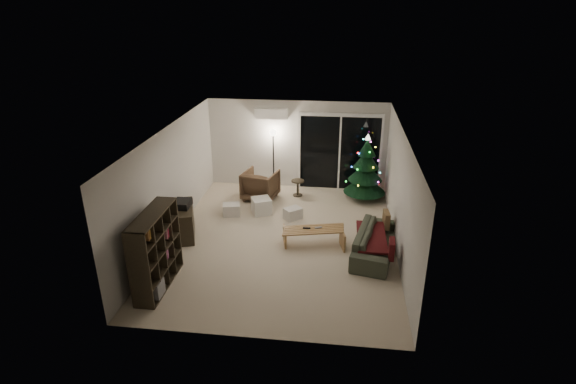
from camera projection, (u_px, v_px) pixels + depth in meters
The scene contains 18 objects.
room at pixel (308, 175), 11.06m from camera, with size 6.50×7.51×2.60m.
bookshelf at pixel (146, 250), 8.25m from camera, with size 0.38×1.50×1.50m, color black, non-canonical shape.
media_cabinet at pixel (184, 221), 10.21m from camera, with size 0.43×1.14×0.71m, color black.
stereo at pixel (182, 204), 10.05m from camera, with size 0.36×0.43×0.15m, color black.
armchair at pixel (260, 185), 12.12m from camera, with size 0.85×0.87×0.80m, color #3F2E21.
ottoman at pixel (261, 206), 11.35m from camera, with size 0.45×0.45×0.40m, color white.
cardboard_box_a at pixel (231, 210), 11.26m from camera, with size 0.42×0.32×0.30m, color silver.
cardboard_box_b at pixel (293, 213), 11.08m from camera, with size 0.40×0.30×0.28m, color silver.
side_table at pixel (298, 188), 12.39m from camera, with size 0.36×0.36×0.45m, color black.
floor_lamp at pixel (273, 161), 12.61m from camera, with size 0.27×0.27×1.69m, color black.
sofa at pixel (376, 242), 9.47m from camera, with size 1.92×0.75×0.56m, color #3A4032.
sofa_throw at pixel (371, 237), 9.43m from camera, with size 0.60×1.38×0.05m, color #3E0E16.
cushion_a at pixel (386, 220), 9.95m from camera, with size 0.11×0.37×0.37m, color brown.
cushion_b at pixel (392, 249), 8.76m from camera, with size 0.11×0.37×0.37m, color #3E0E16.
coffee_table at pixel (313, 237), 9.81m from camera, with size 1.33×0.46×0.42m, color olive, non-canonical shape.
remote_a at pixel (307, 228), 9.74m from camera, with size 0.17×0.05×0.02m, color black.
remote_b at pixel (318, 228), 9.76m from camera, with size 0.15×0.04×0.02m, color slate.
christmas_tree at pixel (366, 167), 11.91m from camera, with size 1.13×1.13×1.82m, color #0F3C1F.
Camera 1 is at (1.21, -8.84, 4.94)m, focal length 28.00 mm.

